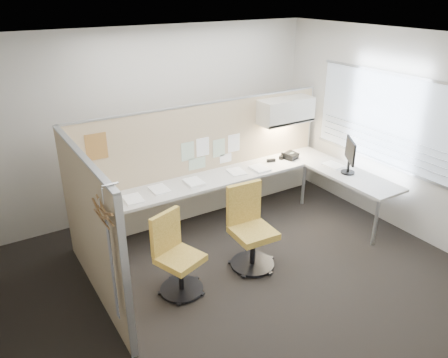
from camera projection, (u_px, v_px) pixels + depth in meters
floor at (231, 275)px, 5.44m from camera, size 5.50×4.50×0.01m
ceiling at (233, 41)px, 4.30m from camera, size 5.50×4.50×0.01m
wall_back at (152, 122)px, 6.61m from camera, size 5.50×0.02×2.80m
wall_front at (402, 276)px, 3.12m from camera, size 5.50×0.02×2.80m
wall_right at (394, 132)px, 6.20m from camera, size 0.02×4.50×2.80m
window_pane at (395, 122)px, 6.12m from camera, size 0.01×2.80×1.30m
partition_back at (205, 161)px, 6.59m from camera, size 4.10×0.06×1.75m
partition_left at (91, 230)px, 4.75m from camera, size 0.06×2.20×1.75m
desk at (243, 183)px, 6.52m from camera, size 4.00×2.07×0.73m
overhead_bin at (286, 111)px, 6.82m from camera, size 0.90×0.36×0.38m
task_light_strip at (285, 124)px, 6.90m from camera, size 0.60×0.06×0.02m
pinned_papers at (210, 151)px, 6.54m from camera, size 1.01×0.00×0.47m
poster at (96, 147)px, 5.57m from camera, size 0.28×0.00×0.35m
chair_left at (176, 257)px, 5.01m from camera, size 0.58×0.59×0.97m
chair_right at (250, 230)px, 5.48m from camera, size 0.56×0.56×1.06m
monitor at (350, 154)px, 6.41m from camera, size 0.30×0.43×0.52m
phone at (291, 156)px, 7.05m from camera, size 0.25×0.24×0.12m
stapler at (271, 160)px, 6.93m from camera, size 0.15×0.08×0.05m
tape_dispenser at (282, 157)px, 7.05m from camera, size 0.12×0.10×0.06m
coat_hook at (105, 225)px, 3.77m from camera, size 0.18×0.45×1.35m
paper_stack_0 at (133, 199)px, 5.71m from camera, size 0.24×0.31×0.03m
paper_stack_1 at (159, 189)px, 5.98m from camera, size 0.23×0.30×0.02m
paper_stack_2 at (194, 183)px, 6.17m from camera, size 0.24×0.30×0.04m
paper_stack_3 at (236, 172)px, 6.56m from camera, size 0.27×0.33×0.02m
paper_stack_4 at (260, 168)px, 6.66m from camera, size 0.23×0.30×0.03m
paper_stack_5 at (333, 165)px, 6.79m from camera, size 0.24×0.31×0.02m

